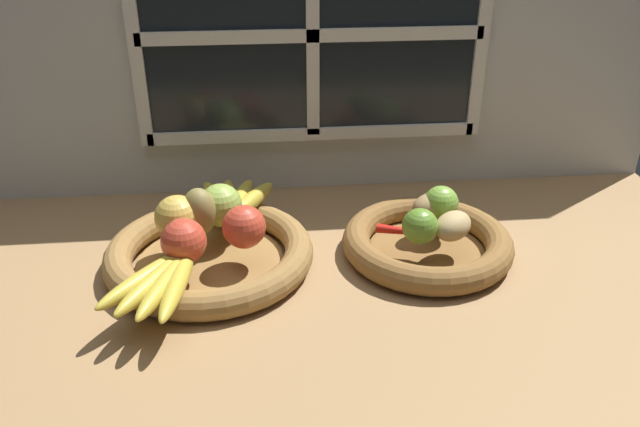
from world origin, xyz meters
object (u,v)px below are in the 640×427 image
Objects in this scene: apple_red_front at (184,241)px; lime_far at (441,203)px; apple_golden_left at (177,217)px; banana_bunch_back at (233,201)px; potato_small at (453,226)px; fruit_bowl_right at (427,243)px; potato_back at (434,205)px; lime_near at (420,226)px; apple_green_back at (221,205)px; fruit_bowl_left at (210,254)px; chili_pepper at (419,233)px; apple_red_right at (244,227)px; banana_bunch_front at (163,279)px; pear_brown at (199,211)px.

lime_far is at bearing 12.84° from apple_red_front.
apple_golden_left reaches higher than apple_red_front.
potato_small is (35.50, -14.07, 0.83)cm from banana_bunch_back.
potato_back is at bearing 65.56° from fruit_bowl_right.
lime_near is at bearing -7.98° from apple_golden_left.
fruit_bowl_right is 35.14cm from apple_green_back.
fruit_bowl_left is 2.43× the size of chili_pepper.
chili_pepper is (38.83, -3.93, -2.81)cm from apple_golden_left.
apple_red_front is at bearing -167.16° from lime_far.
apple_red_right reaches higher than fruit_bowl_right.
banana_bunch_front is at bearing -111.67° from banana_bunch_back.
apple_red_front is 8.70cm from pear_brown.
apple_red_front is 18.27cm from banana_bunch_back.
banana_bunch_front is 2.40× the size of potato_back.
pear_brown is 1.38× the size of lime_near.
apple_green_back is 8.54cm from apple_red_right.
fruit_bowl_left is 7.13cm from pear_brown.
pear_brown is 40.43cm from lime_far.
apple_green_back is 0.87× the size of potato_back.
lime_far reaches higher than banana_bunch_front.
fruit_bowl_right is 4.11× the size of apple_red_front.
apple_golden_left reaches higher than fruit_bowl_left.
apple_golden_left is 43.92cm from lime_far.
apple_green_back reaches higher than fruit_bowl_left.
apple_green_back is (1.98, 5.31, 6.12)cm from fruit_bowl_left.
lime_far is (33.20, 6.03, -0.49)cm from apple_red_right.
apple_green_back is 1.25× the size of lime_near.
fruit_bowl_left is 8.68cm from apple_red_right.
lime_far reaches higher than potato_small.
banana_bunch_front is 1.44× the size of chili_pepper.
lime_near is at bearing 3.25° from apple_red_front.
chili_pepper is at bearing -3.87° from fruit_bowl_left.
apple_red_front is 0.40× the size of banana_bunch_back.
fruit_bowl_right is at bearing 8.48° from apple_red_front.
lime_near is (29.88, -14.73, 1.44)cm from banana_bunch_back.
potato_small reaches higher than fruit_bowl_left.
apple_green_back is at bearing 39.04° from pear_brown.
apple_green_back is at bearing 177.62° from lime_far.
apple_red_front is 7.61cm from banana_bunch_front.
lime_near is (-4.45, -8.03, 0.59)cm from potato_back.
apple_red_front is at bearing -176.75° from lime_near.
apple_golden_left reaches higher than potato_small.
fruit_bowl_right is at bearing -8.82° from apple_green_back.
fruit_bowl_left is at bearing 173.62° from lime_near.
fruit_bowl_right is (36.17, 0.00, 0.01)cm from fruit_bowl_left.
potato_small reaches higher than chili_pepper.
apple_golden_left is 0.87× the size of potato_back.
apple_golden_left is 0.52× the size of chili_pepper.
pear_brown is (-3.28, -2.66, 0.38)cm from apple_green_back.
lime_near is at bearing -3.08° from apple_red_right.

